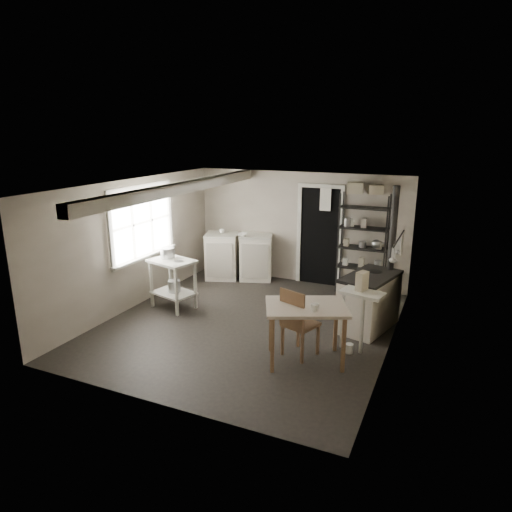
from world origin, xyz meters
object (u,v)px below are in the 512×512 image
at_px(prep_table, 173,286).
at_px(shelf_rack, 362,246).
at_px(work_table, 305,336).
at_px(chair, 301,323).
at_px(stove, 369,302).
at_px(base_cabinets, 239,258).
at_px(stockpot, 168,255).
at_px(flour_sack, 363,285).

relative_size(prep_table, shelf_rack, 0.46).
distance_m(shelf_rack, work_table, 3.16).
bearing_deg(chair, shelf_rack, 105.25).
bearing_deg(work_table, stove, 68.56).
distance_m(base_cabinets, work_table, 3.83).
bearing_deg(base_cabinets, chair, -69.26).
bearing_deg(prep_table, chair, -16.38).
xyz_separation_m(base_cabinets, work_table, (2.46, -2.94, -0.08)).
height_order(base_cabinets, shelf_rack, shelf_rack).
bearing_deg(stove, chair, -102.96).
relative_size(stockpot, stove, 0.25).
bearing_deg(base_cabinets, prep_table, -118.49).
height_order(stockpot, flour_sack, stockpot).
relative_size(stockpot, chair, 0.28).
bearing_deg(work_table, prep_table, 161.63).
bearing_deg(shelf_rack, base_cabinets, -177.30).
height_order(prep_table, chair, chair).
xyz_separation_m(stove, flour_sack, (-0.36, 1.36, -0.20)).
xyz_separation_m(prep_table, shelf_rack, (2.91, 2.18, 0.55)).
bearing_deg(prep_table, flour_sack, 32.49).
relative_size(shelf_rack, flour_sack, 4.23).
bearing_deg(base_cabinets, work_table, -69.24).
bearing_deg(flour_sack, chair, -97.22).
relative_size(prep_table, flour_sack, 1.93).
bearing_deg(chair, work_table, -29.65).
distance_m(base_cabinets, chair, 3.64).
distance_m(base_cabinets, stove, 3.37).
xyz_separation_m(work_table, flour_sack, (0.22, 2.84, -0.14)).
relative_size(shelf_rack, chair, 1.92).
xyz_separation_m(shelf_rack, flour_sack, (0.10, -0.26, -0.71)).
distance_m(stockpot, work_table, 3.16).
distance_m(prep_table, work_table, 2.94).
distance_m(prep_table, base_cabinets, 2.04).
bearing_deg(shelf_rack, flour_sack, -70.17).
bearing_deg(stockpot, shelf_rack, 34.23).
distance_m(prep_table, chair, 2.78).
relative_size(stockpot, base_cabinets, 0.19).
distance_m(base_cabinets, flour_sack, 2.69).
bearing_deg(base_cabinets, stockpot, -123.26).
bearing_deg(flour_sack, shelf_rack, 110.85).
relative_size(shelf_rack, work_table, 1.80).
distance_m(stove, flour_sack, 1.42).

